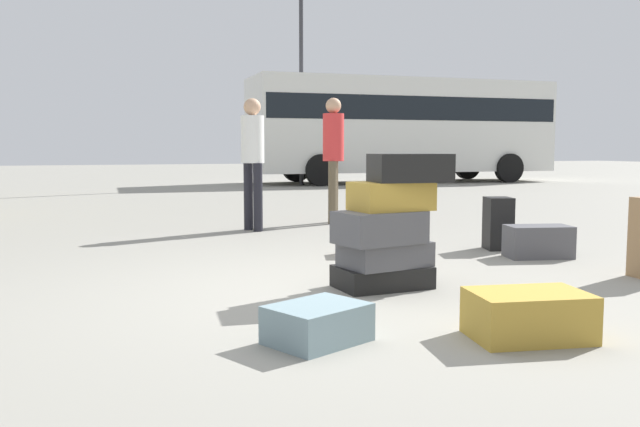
{
  "coord_description": "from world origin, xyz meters",
  "views": [
    {
      "loc": [
        -1.8,
        -4.45,
        1.07
      ],
      "look_at": [
        0.41,
        1.48,
        0.45
      ],
      "focal_mm": 37.24,
      "sensor_mm": 36.0,
      "label": 1
    }
  ],
  "objects_px": {
    "suitcase_tower": "(389,227)",
    "suitcase_tan_white_trunk": "(528,315)",
    "suitcase_slate_upright_blue": "(318,323)",
    "person_bearded_onlooker": "(253,152)",
    "suitcase_black_behind_tower": "(498,223)",
    "lamp_post": "(301,29)",
    "suitcase_charcoal_foreground_far": "(538,242)",
    "suitcase_brown_foreground_near": "(372,246)",
    "person_tourist_with_camera": "(333,148)",
    "parked_bus": "(402,123)"
  },
  "relations": [
    {
      "from": "suitcase_charcoal_foreground_far",
      "to": "person_bearded_onlooker",
      "type": "distance_m",
      "value": 3.8
    },
    {
      "from": "suitcase_brown_foreground_near",
      "to": "lamp_post",
      "type": "relative_size",
      "value": 0.08
    },
    {
      "from": "suitcase_slate_upright_blue",
      "to": "person_tourist_with_camera",
      "type": "height_order",
      "value": "person_tourist_with_camera"
    },
    {
      "from": "suitcase_slate_upright_blue",
      "to": "person_bearded_onlooker",
      "type": "distance_m",
      "value": 5.16
    },
    {
      "from": "suitcase_tower",
      "to": "suitcase_tan_white_trunk",
      "type": "relative_size",
      "value": 1.6
    },
    {
      "from": "person_bearded_onlooker",
      "to": "parked_bus",
      "type": "bearing_deg",
      "value": 124.51
    },
    {
      "from": "suitcase_brown_foreground_near",
      "to": "suitcase_charcoal_foreground_far",
      "type": "bearing_deg",
      "value": -8.25
    },
    {
      "from": "suitcase_tower",
      "to": "suitcase_tan_white_trunk",
      "type": "xyz_separation_m",
      "value": [
        0.14,
        -1.49,
        -0.34
      ]
    },
    {
      "from": "suitcase_black_behind_tower",
      "to": "lamp_post",
      "type": "height_order",
      "value": "lamp_post"
    },
    {
      "from": "suitcase_brown_foreground_near",
      "to": "lamp_post",
      "type": "bearing_deg",
      "value": 91.9
    },
    {
      "from": "suitcase_charcoal_foreground_far",
      "to": "lamp_post",
      "type": "relative_size",
      "value": 0.09
    },
    {
      "from": "suitcase_tan_white_trunk",
      "to": "suitcase_slate_upright_blue",
      "type": "distance_m",
      "value": 1.19
    },
    {
      "from": "person_tourist_with_camera",
      "to": "parked_bus",
      "type": "distance_m",
      "value": 11.67
    },
    {
      "from": "suitcase_brown_foreground_near",
      "to": "suitcase_tan_white_trunk",
      "type": "relative_size",
      "value": 0.88
    },
    {
      "from": "suitcase_tan_white_trunk",
      "to": "suitcase_black_behind_tower",
      "type": "relative_size",
      "value": 1.16
    },
    {
      "from": "suitcase_tan_white_trunk",
      "to": "suitcase_brown_foreground_near",
      "type": "bearing_deg",
      "value": 92.75
    },
    {
      "from": "suitcase_black_behind_tower",
      "to": "parked_bus",
      "type": "height_order",
      "value": "parked_bus"
    },
    {
      "from": "suitcase_slate_upright_blue",
      "to": "parked_bus",
      "type": "distance_m",
      "value": 17.55
    },
    {
      "from": "person_tourist_with_camera",
      "to": "lamp_post",
      "type": "bearing_deg",
      "value": -168.56
    },
    {
      "from": "suitcase_brown_foreground_near",
      "to": "lamp_post",
      "type": "height_order",
      "value": "lamp_post"
    },
    {
      "from": "suitcase_charcoal_foreground_far",
      "to": "lamp_post",
      "type": "bearing_deg",
      "value": 95.6
    },
    {
      "from": "suitcase_tan_white_trunk",
      "to": "lamp_post",
      "type": "bearing_deg",
      "value": 86.45
    },
    {
      "from": "suitcase_tan_white_trunk",
      "to": "suitcase_charcoal_foreground_far",
      "type": "bearing_deg",
      "value": 61.02
    },
    {
      "from": "lamp_post",
      "to": "person_bearded_onlooker",
      "type": "bearing_deg",
      "value": -112.18
    },
    {
      "from": "person_tourist_with_camera",
      "to": "suitcase_tower",
      "type": "bearing_deg",
      "value": 11.5
    },
    {
      "from": "person_tourist_with_camera",
      "to": "lamp_post",
      "type": "distance_m",
      "value": 10.48
    },
    {
      "from": "person_tourist_with_camera",
      "to": "suitcase_slate_upright_blue",
      "type": "bearing_deg",
      "value": 5.23
    },
    {
      "from": "suitcase_tower",
      "to": "lamp_post",
      "type": "bearing_deg",
      "value": 73.83
    },
    {
      "from": "suitcase_tower",
      "to": "suitcase_black_behind_tower",
      "type": "height_order",
      "value": "suitcase_tower"
    },
    {
      "from": "suitcase_black_behind_tower",
      "to": "lamp_post",
      "type": "relative_size",
      "value": 0.08
    },
    {
      "from": "suitcase_black_behind_tower",
      "to": "person_tourist_with_camera",
      "type": "relative_size",
      "value": 0.31
    },
    {
      "from": "suitcase_black_behind_tower",
      "to": "person_bearded_onlooker",
      "type": "relative_size",
      "value": 0.32
    },
    {
      "from": "suitcase_tower",
      "to": "suitcase_slate_upright_blue",
      "type": "xyz_separation_m",
      "value": [
        -1.0,
        -1.15,
        -0.37
      ]
    },
    {
      "from": "suitcase_tower",
      "to": "suitcase_brown_foreground_near",
      "type": "xyz_separation_m",
      "value": [
        0.55,
        1.49,
        -0.38
      ]
    },
    {
      "from": "parked_bus",
      "to": "suitcase_brown_foreground_near",
      "type": "bearing_deg",
      "value": -116.05
    },
    {
      "from": "suitcase_tower",
      "to": "person_bearded_onlooker",
      "type": "bearing_deg",
      "value": 90.86
    },
    {
      "from": "suitcase_charcoal_foreground_far",
      "to": "parked_bus",
      "type": "distance_m",
      "value": 14.52
    },
    {
      "from": "person_bearded_onlooker",
      "to": "person_tourist_with_camera",
      "type": "xyz_separation_m",
      "value": [
        1.3,
        0.45,
        0.04
      ]
    },
    {
      "from": "suitcase_tan_white_trunk",
      "to": "lamp_post",
      "type": "height_order",
      "value": "lamp_post"
    },
    {
      "from": "suitcase_brown_foreground_near",
      "to": "person_bearded_onlooker",
      "type": "bearing_deg",
      "value": 122.09
    },
    {
      "from": "person_tourist_with_camera",
      "to": "parked_bus",
      "type": "bearing_deg",
      "value": 175.47
    },
    {
      "from": "suitcase_slate_upright_blue",
      "to": "parked_bus",
      "type": "xyz_separation_m",
      "value": [
        8.44,
        15.29,
        1.73
      ]
    },
    {
      "from": "suitcase_tower",
      "to": "suitcase_brown_foreground_near",
      "type": "height_order",
      "value": "suitcase_tower"
    },
    {
      "from": "suitcase_tower",
      "to": "suitcase_brown_foreground_near",
      "type": "relative_size",
      "value": 1.81
    },
    {
      "from": "suitcase_tower",
      "to": "suitcase_tan_white_trunk",
      "type": "distance_m",
      "value": 1.54
    },
    {
      "from": "suitcase_tan_white_trunk",
      "to": "person_bearded_onlooker",
      "type": "relative_size",
      "value": 0.38
    },
    {
      "from": "suitcase_charcoal_foreground_far",
      "to": "suitcase_slate_upright_blue",
      "type": "bearing_deg",
      "value": -133.24
    },
    {
      "from": "person_tourist_with_camera",
      "to": "person_bearded_onlooker",
      "type": "bearing_deg",
      "value": -43.41
    },
    {
      "from": "person_bearded_onlooker",
      "to": "parked_bus",
      "type": "distance_m",
      "value": 12.77
    },
    {
      "from": "parked_bus",
      "to": "suitcase_tower",
      "type": "bearing_deg",
      "value": -115.24
    }
  ]
}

